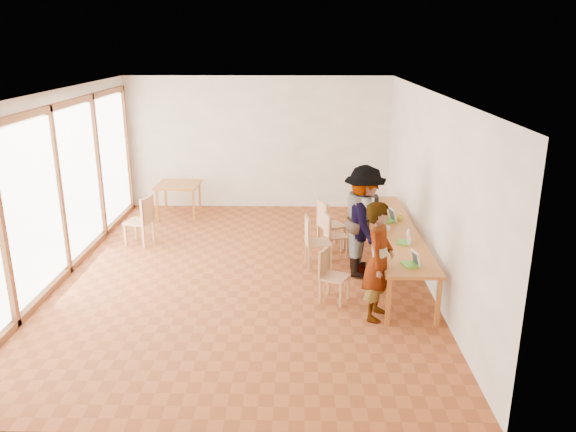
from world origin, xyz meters
TOP-DOWN VIEW (x-y plane):
  - ground at (0.00, 0.00)m, footprint 8.00×8.00m
  - wall_back at (0.00, 4.00)m, footprint 6.00×0.10m
  - wall_front at (0.00, -4.00)m, footprint 6.00×0.10m
  - wall_right at (3.00, 0.00)m, footprint 0.10×8.00m
  - window_wall at (-2.96, 0.00)m, footprint 0.10×8.00m
  - ceiling at (0.00, 0.00)m, footprint 6.00×8.00m
  - communal_table at (2.50, 0.23)m, footprint 0.80×4.00m
  - side_table at (-1.71, 3.17)m, footprint 0.90×0.90m
  - chair_near at (1.39, -0.94)m, footprint 0.50×0.50m
  - chair_mid at (1.17, 0.35)m, footprint 0.47×0.47m
  - chair_far at (1.52, 0.83)m, footprint 0.46×0.46m
  - chair_empty at (1.46, 1.25)m, footprint 0.56×0.56m
  - chair_spare at (-2.02, 1.38)m, footprint 0.54×0.54m
  - person_near at (2.04, -1.47)m, footprint 0.59×0.72m
  - person_mid at (2.04, 0.21)m, footprint 0.72×0.91m
  - person_far at (2.00, 0.13)m, footprint 0.82×1.26m
  - laptop_near at (2.53, -1.37)m, footprint 0.26×0.28m
  - laptop_mid at (2.59, -0.48)m, footprint 0.27×0.28m
  - laptop_far at (2.51, 0.63)m, footprint 0.30×0.32m
  - yellow_mug at (2.70, 0.68)m, footprint 0.12×0.12m
  - green_bottle at (2.22, 0.79)m, footprint 0.07×0.07m
  - clear_glass at (2.36, 1.77)m, footprint 0.07×0.07m
  - condiment_cup at (2.41, 0.15)m, footprint 0.08×0.08m
  - pink_phone at (2.44, 1.56)m, footprint 0.05×0.10m
  - black_pouch at (2.41, 1.94)m, footprint 0.16×0.26m

SIDE VIEW (x-z plane):
  - ground at x=0.00m, z-range 0.00..0.00m
  - chair_far at x=1.52m, z-range 0.28..0.71m
  - chair_near at x=1.39m, z-range 0.28..0.72m
  - chair_mid at x=1.17m, z-range 0.31..0.80m
  - chair_empty at x=1.46m, z-range 0.32..0.81m
  - chair_spare at x=-2.02m, z-range 0.33..0.84m
  - side_table at x=-1.71m, z-range 0.29..1.04m
  - communal_table at x=2.50m, z-range 0.33..1.08m
  - pink_phone at x=2.44m, z-range 0.75..0.76m
  - condiment_cup at x=2.41m, z-range 0.75..0.81m
  - yellow_mug at x=2.70m, z-range 0.75..0.84m
  - clear_glass at x=2.36m, z-range 0.75..0.84m
  - black_pouch at x=2.41m, z-range 0.75..0.84m
  - laptop_mid at x=2.59m, z-range 0.70..0.91m
  - laptop_near at x=2.53m, z-range 0.70..0.91m
  - laptop_far at x=2.51m, z-range 0.70..0.93m
  - person_near at x=2.04m, z-range 0.00..1.70m
  - green_bottle at x=2.22m, z-range 0.75..1.03m
  - person_mid at x=2.04m, z-range 0.00..1.83m
  - person_far at x=2.00m, z-range 0.00..1.84m
  - wall_back at x=0.00m, z-range 0.00..3.00m
  - wall_front at x=0.00m, z-range 0.00..3.00m
  - wall_right at x=3.00m, z-range 0.00..3.00m
  - window_wall at x=-2.96m, z-range 0.00..3.00m
  - ceiling at x=0.00m, z-range 3.00..3.04m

